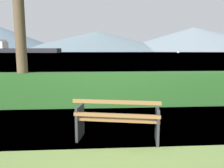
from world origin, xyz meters
TOP-DOWN VIEW (x-y plane):
  - ground_plane at (0.00, 0.00)m, footprint 1400.00×1400.00m
  - water_surface at (0.00, 309.60)m, footprint 620.00×620.00m
  - park_bench at (-0.01, -0.06)m, footprint 1.69×0.87m
  - hedge_row at (0.00, 2.88)m, footprint 9.00×0.85m
  - cargo_ship_large at (-86.05, 240.18)m, footprint 84.43×33.30m
  - fishing_boat_near at (89.04, 235.83)m, footprint 5.36×6.88m
  - distant_hills at (24.14, 576.57)m, footprint 900.61×464.36m

SIDE VIEW (x-z plane):
  - ground_plane at x=0.00m, z-range 0.00..0.00m
  - water_surface at x=0.00m, z-range 0.00..0.00m
  - park_bench at x=-0.01m, z-range -0.01..0.86m
  - hedge_row at x=0.00m, z-range 0.00..1.05m
  - fishing_boat_near at x=89.04m, z-range -0.21..1.34m
  - cargo_ship_large at x=-86.05m, z-range -3.11..11.00m
  - distant_hills at x=24.14m, z-range -3.12..63.25m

